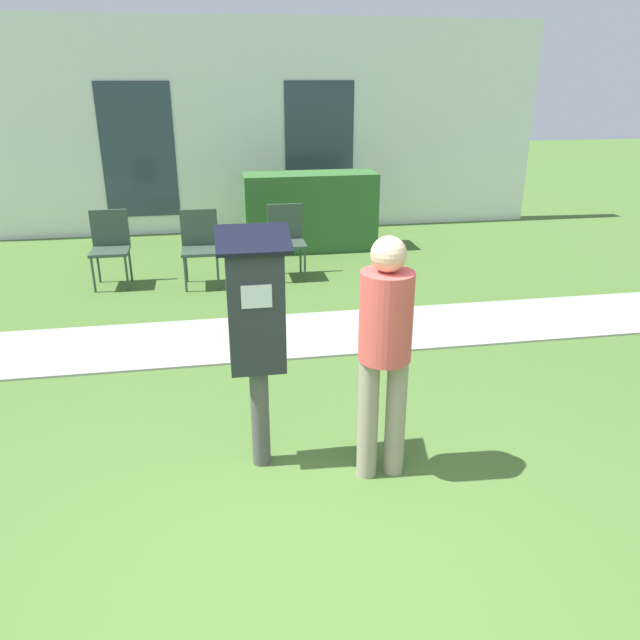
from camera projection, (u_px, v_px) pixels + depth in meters
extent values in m
plane|color=#476B2D|center=(305.00, 592.00, 3.14)|extent=(40.00, 40.00, 0.00)
cube|color=#A3A099|center=(256.00, 338.00, 6.10)|extent=(12.00, 1.10, 0.02)
cube|color=white|center=(230.00, 128.00, 9.71)|extent=(10.00, 0.24, 3.20)
cube|color=#2D3D4C|center=(138.00, 151.00, 9.48)|extent=(1.10, 0.02, 2.00)
cube|color=#2D3D4C|center=(319.00, 147.00, 9.92)|extent=(1.10, 0.02, 2.00)
cylinder|color=#4C4C4C|center=(260.00, 416.00, 4.05)|extent=(0.12, 0.12, 0.70)
cube|color=#23282D|center=(256.00, 309.00, 3.77)|extent=(0.34, 0.22, 0.80)
cube|color=silver|center=(257.00, 297.00, 3.62)|extent=(0.18, 0.01, 0.14)
cube|color=black|center=(253.00, 239.00, 3.61)|extent=(0.44, 0.31, 0.12)
cylinder|color=gray|center=(368.00, 419.00, 3.91)|extent=(0.13, 0.13, 0.82)
cylinder|color=gray|center=(396.00, 416.00, 3.94)|extent=(0.13, 0.13, 0.82)
cylinder|color=#D14C47|center=(386.00, 317.00, 3.67)|extent=(0.32, 0.32, 0.55)
sphere|color=#D8AD8C|center=(389.00, 254.00, 3.53)|extent=(0.21, 0.21, 0.21)
cylinder|color=#334738|center=(93.00, 275.00, 7.30)|extent=(0.03, 0.03, 0.42)
cylinder|color=#334738|center=(127.00, 274.00, 7.36)|extent=(0.03, 0.03, 0.42)
cylinder|color=#334738|center=(98.00, 266.00, 7.65)|extent=(0.03, 0.03, 0.42)
cylinder|color=#334738|center=(130.00, 264.00, 7.71)|extent=(0.03, 0.03, 0.42)
cube|color=#334738|center=(110.00, 251.00, 7.42)|extent=(0.44, 0.44, 0.04)
cube|color=#334738|center=(110.00, 228.00, 7.51)|extent=(0.44, 0.04, 0.44)
cylinder|color=#334738|center=(185.00, 275.00, 7.32)|extent=(0.03, 0.03, 0.42)
cylinder|color=#334738|center=(218.00, 273.00, 7.38)|extent=(0.03, 0.03, 0.42)
cylinder|color=#334738|center=(186.00, 266.00, 7.66)|extent=(0.03, 0.03, 0.42)
cylinder|color=#334738|center=(217.00, 264.00, 7.72)|extent=(0.03, 0.03, 0.42)
cube|color=#334738|center=(200.00, 251.00, 7.43)|extent=(0.44, 0.44, 0.04)
cube|color=#334738|center=(199.00, 227.00, 7.53)|extent=(0.44, 0.04, 0.44)
cylinder|color=#334738|center=(274.00, 267.00, 7.61)|extent=(0.03, 0.03, 0.42)
cylinder|color=#334738|center=(305.00, 265.00, 7.67)|extent=(0.03, 0.03, 0.42)
cylinder|color=#334738|center=(271.00, 258.00, 7.96)|extent=(0.03, 0.03, 0.42)
cylinder|color=#334738|center=(301.00, 257.00, 8.02)|extent=(0.03, 0.03, 0.42)
cube|color=#334738|center=(287.00, 244.00, 7.73)|extent=(0.44, 0.44, 0.04)
cube|color=#334738|center=(285.00, 221.00, 7.83)|extent=(0.44, 0.04, 0.44)
cube|color=#33662D|center=(310.00, 212.00, 8.96)|extent=(1.88, 0.60, 1.10)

